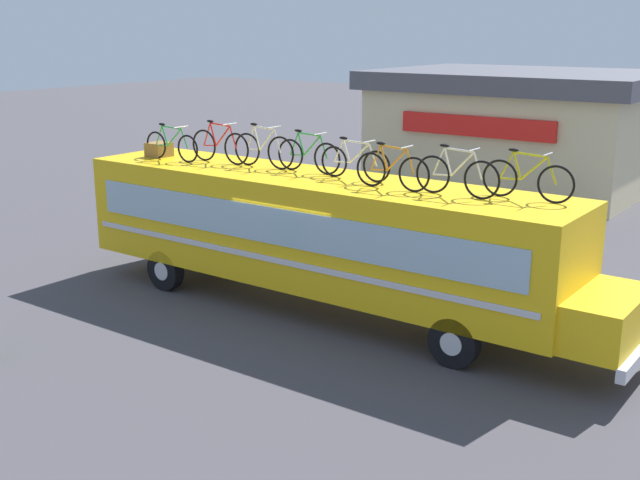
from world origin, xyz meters
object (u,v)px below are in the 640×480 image
object	(u,v)px
rooftop_bicycle_3	(263,149)
rooftop_bicycle_6	(392,170)
rooftop_bicycle_4	(308,155)
bus	(322,232)
rooftop_bicycle_8	(527,179)
rooftop_bicycle_5	(355,162)
rooftop_bicycle_7	(457,175)
luggage_bag_1	(159,150)
rooftop_bicycle_1	(171,145)
rooftop_bicycle_2	(220,146)

from	to	relation	value
rooftop_bicycle_3	rooftop_bicycle_6	bearing A→B (deg)	-7.06
rooftop_bicycle_3	rooftop_bicycle_4	xyz separation A→B (m)	(1.18, 0.09, -0.02)
bus	rooftop_bicycle_8	distance (m)	4.55
rooftop_bicycle_5	rooftop_bicycle_8	xyz separation A→B (m)	(3.62, 0.16, 0.02)
rooftop_bicycle_7	rooftop_bicycle_8	distance (m)	1.26
luggage_bag_1	rooftop_bicycle_4	size ratio (longest dim) A/B	0.31
luggage_bag_1	rooftop_bicycle_4	world-z (taller)	rooftop_bicycle_4
rooftop_bicycle_1	rooftop_bicycle_2	distance (m)	1.22
rooftop_bicycle_1	rooftop_bicycle_2	world-z (taller)	rooftop_bicycle_2
rooftop_bicycle_8	bus	bearing A→B (deg)	-174.57
rooftop_bicycle_4	rooftop_bicycle_7	size ratio (longest dim) A/B	0.97
rooftop_bicycle_2	rooftop_bicycle_7	bearing A→B (deg)	-1.81
rooftop_bicycle_2	rooftop_bicycle_5	distance (m)	3.66
rooftop_bicycle_2	rooftop_bicycle_6	size ratio (longest dim) A/B	1.06
rooftop_bicycle_8	rooftop_bicycle_3	bearing A→B (deg)	-178.70
rooftop_bicycle_4	rooftop_bicycle_7	distance (m)	3.74
bus	luggage_bag_1	xyz separation A→B (m)	(-4.85, -0.04, 1.32)
luggage_bag_1	rooftop_bicycle_7	world-z (taller)	rooftop_bicycle_7
rooftop_bicycle_1	rooftop_bicycle_5	bearing A→B (deg)	6.12
rooftop_bicycle_4	rooftop_bicycle_8	size ratio (longest dim) A/B	0.95
rooftop_bicycle_4	rooftop_bicycle_6	xyz separation A→B (m)	(2.41, -0.54, -0.00)
rooftop_bicycle_3	rooftop_bicycle_6	world-z (taller)	rooftop_bicycle_3
luggage_bag_1	rooftop_bicycle_8	bearing A→B (deg)	2.79
rooftop_bicycle_3	rooftop_bicycle_8	size ratio (longest dim) A/B	0.97
rooftop_bicycle_4	rooftop_bicycle_8	distance (m)	4.90
bus	rooftop_bicycle_5	distance (m)	1.66
rooftop_bicycle_4	rooftop_bicycle_2	bearing A→B (deg)	-175.03
luggage_bag_1	rooftop_bicycle_4	xyz separation A→B (m)	(4.21, 0.40, 0.21)
luggage_bag_1	rooftop_bicycle_8	distance (m)	9.13
rooftop_bicycle_4	rooftop_bicycle_6	distance (m)	2.47
rooftop_bicycle_5	bus	bearing A→B (deg)	-159.03
bus	rooftop_bicycle_4	distance (m)	1.70
rooftop_bicycle_2	rooftop_bicycle_5	size ratio (longest dim) A/B	1.03
rooftop_bicycle_2	rooftop_bicycle_6	distance (m)	4.81
luggage_bag_1	rooftop_bicycle_6	world-z (taller)	rooftop_bicycle_6
rooftop_bicycle_3	rooftop_bicycle_7	distance (m)	4.90
rooftop_bicycle_4	rooftop_bicycle_8	xyz separation A→B (m)	(4.90, 0.05, 0.00)
luggage_bag_1	rooftop_bicycle_1	world-z (taller)	rooftop_bicycle_1
rooftop_bicycle_2	rooftop_bicycle_4	bearing A→B (deg)	4.97
luggage_bag_1	rooftop_bicycle_8	world-z (taller)	rooftop_bicycle_8
luggage_bag_1	rooftop_bicycle_1	size ratio (longest dim) A/B	0.30
rooftop_bicycle_6	rooftop_bicycle_5	bearing A→B (deg)	159.66
rooftop_bicycle_1	rooftop_bicycle_7	distance (m)	7.25
rooftop_bicycle_3	rooftop_bicycle_8	xyz separation A→B (m)	(6.07, 0.14, -0.02)
rooftop_bicycle_3	rooftop_bicycle_8	bearing A→B (deg)	1.30
rooftop_bicycle_1	rooftop_bicycle_7	world-z (taller)	rooftop_bicycle_7
rooftop_bicycle_6	rooftop_bicycle_7	size ratio (longest dim) A/B	0.96
bus	rooftop_bicycle_6	xyz separation A→B (m)	(1.78, -0.18, 1.53)
bus	rooftop_bicycle_1	bearing A→B (deg)	-176.29
rooftop_bicycle_5	rooftop_bicycle_6	world-z (taller)	rooftop_bicycle_6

